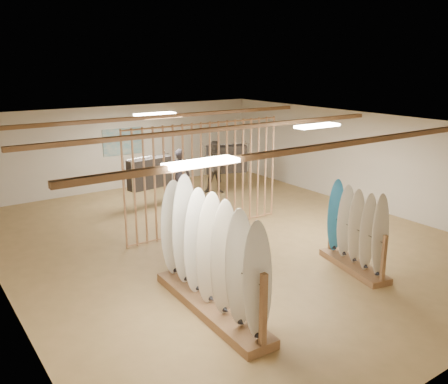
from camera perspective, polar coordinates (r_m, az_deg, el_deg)
floor at (r=11.70m, az=0.00°, el=-5.67°), size 12.00×12.00×0.00m
ceiling at (r=11.00m, az=0.00°, el=8.06°), size 12.00×12.00×0.00m
wall_back at (r=16.45m, az=-12.07°, el=5.27°), size 12.00×0.00×12.00m
wall_right at (r=14.64m, az=16.33°, el=3.74°), size 0.00×12.00×12.00m
ceiling_slats at (r=11.01m, az=0.00°, el=7.64°), size 9.50×6.12×0.10m
light_panels at (r=11.01m, az=0.00°, el=7.75°), size 1.20×0.35×0.06m
bamboo_partition at (r=11.91m, az=-2.20°, el=1.77°), size 4.45×0.05×2.78m
poster at (r=16.39m, az=-12.08°, el=5.95°), size 1.40×0.03×0.90m
rack_left at (r=8.22m, az=-1.68°, el=-9.51°), size 0.73×3.14×2.18m
rack_right at (r=10.24m, az=15.51°, el=-5.83°), size 0.88×1.91×1.76m
clothing_rack_a at (r=14.19m, az=-8.96°, el=2.27°), size 1.46×0.57×1.57m
clothing_rack_b at (r=15.92m, az=0.23°, el=3.96°), size 1.43×0.83×1.60m
shopper_a at (r=14.52m, az=-5.32°, el=2.40°), size 0.84×0.80×1.90m
shopper_b at (r=15.47m, az=-0.91°, el=3.40°), size 1.20×1.14×1.96m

